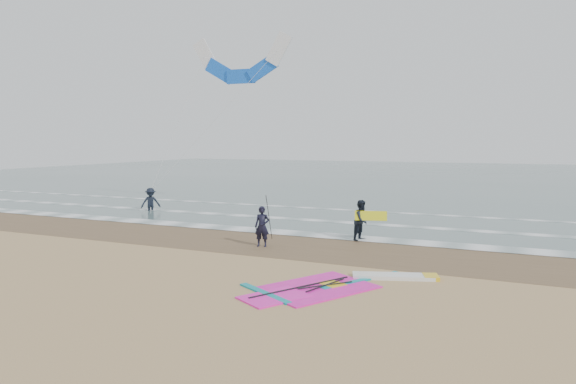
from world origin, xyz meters
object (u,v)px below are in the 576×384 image
at_px(windsurf_rig, 339,285).
at_px(person_standing, 262,226).
at_px(person_walking, 362,220).
at_px(surf_kite, 241,64).
at_px(person_wading, 150,197).

xyz_separation_m(windsurf_rig, person_standing, (-4.44, 4.02, 0.76)).
bearing_deg(person_walking, surf_kite, 71.90).
height_order(windsurf_rig, person_wading, person_wading).
distance_m(person_standing, surf_kite, 14.74).
bearing_deg(person_wading, surf_kite, 1.41).
relative_size(windsurf_rig, person_wading, 3.03).
relative_size(person_standing, surf_kite, 0.17).
height_order(person_wading, surf_kite, surf_kite).
height_order(person_standing, surf_kite, surf_kite).
xyz_separation_m(windsurf_rig, surf_kite, (-11.06, 14.51, 8.73)).
height_order(windsurf_rig, person_standing, person_standing).
bearing_deg(windsurf_rig, surf_kite, 127.31).
xyz_separation_m(windsurf_rig, person_walking, (-1.21, 6.77, 0.81)).
relative_size(person_wading, surf_kite, 0.18).
xyz_separation_m(person_standing, person_walking, (3.23, 2.75, 0.05)).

